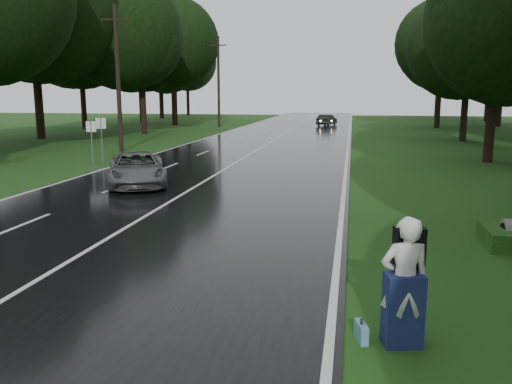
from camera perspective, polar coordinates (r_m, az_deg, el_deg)
ground at (r=12.88m, az=-18.06°, el=-6.32°), size 160.00×160.00×0.00m
road at (r=31.57m, az=-0.62°, el=4.15°), size 12.00×140.00×0.04m
lane_center at (r=31.57m, az=-0.62°, el=4.20°), size 0.12×140.00×0.01m
grey_car at (r=21.28m, az=-12.98°, el=2.48°), size 3.92×5.20×1.31m
far_car at (r=60.63m, az=7.80°, el=7.86°), size 2.28×4.00×1.25m
hitchhiker at (r=7.97m, az=16.01°, el=-9.92°), size 0.81×0.76×1.96m
suitcase at (r=8.23m, az=11.49°, el=-14.85°), size 0.22×0.41×0.28m
utility_pole_mid at (r=34.48m, az=-14.57°, el=4.34°), size 1.80×0.28×9.04m
utility_pole_far at (r=58.12m, az=-4.07°, el=7.15°), size 1.80×0.28×9.75m
road_sign_a at (r=28.36m, az=-17.46°, el=2.86°), size 0.54×0.10×2.26m
road_sign_b at (r=29.32m, az=-16.48°, el=3.16°), size 0.57×0.10×2.38m
tree_left_e at (r=49.02m, az=-12.17°, el=6.26°), size 9.92×9.92×15.49m
tree_left_f at (r=62.48m, az=-8.89°, el=7.30°), size 10.70×10.70×16.72m
tree_right_d at (r=30.99m, az=24.08°, el=3.05°), size 7.86×7.86×12.28m
tree_right_e at (r=43.75m, az=21.73°, el=5.22°), size 8.00×8.00×12.50m
tree_right_f at (r=59.69m, az=19.24°, el=6.68°), size 10.12×10.12×15.82m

